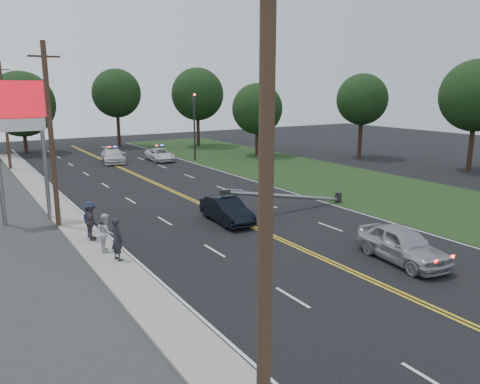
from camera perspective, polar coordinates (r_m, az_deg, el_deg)
ground at (r=21.55m, az=10.89°, el=-8.35°), size 120.00×120.00×0.00m
sidewalk at (r=26.33m, az=-18.65°, el=-4.77°), size 1.80×70.00×0.12m
grass_verge at (r=37.60m, az=15.72°, el=0.46°), size 12.00×80.00×0.01m
centerline_yellow at (r=29.27m, az=-2.48°, el=-2.47°), size 0.36×80.00×0.00m
pylon_sign at (r=28.86m, az=-25.48°, el=8.18°), size 3.20×0.35×8.00m
traffic_signal at (r=49.94m, az=-5.59°, el=8.65°), size 0.28×0.41×7.05m
fallen_streetlight at (r=29.71m, az=6.47°, el=-0.51°), size 9.36×0.44×1.91m
utility_pole_near at (r=8.50m, az=3.11°, el=-4.88°), size 1.60×0.28×10.00m
utility_pole_mid at (r=27.15m, az=-22.05°, el=6.33°), size 1.60×0.28×10.00m
utility_pole_far at (r=48.91m, az=-26.74°, el=8.32°), size 1.60×0.28×10.00m
tree_6 at (r=60.66m, az=-25.09°, el=9.68°), size 7.57×7.57×9.52m
tree_7 at (r=63.72m, az=-14.82°, el=11.55°), size 6.25×6.25×10.01m
tree_8 at (r=62.36m, az=-5.21°, el=11.78°), size 6.79×6.79×10.16m
tree_9 at (r=53.44m, az=2.13°, el=10.10°), size 5.70×5.70×8.13m
tree_12 at (r=48.01m, az=26.87°, el=10.43°), size 6.48×6.48×10.15m
tree_13 at (r=53.37m, az=14.67°, el=10.86°), size 5.53×5.53×9.13m
crashed_sedan at (r=27.01m, az=-1.66°, el=-2.19°), size 1.79×4.47×1.45m
waiting_sedan at (r=22.17m, az=19.19°, el=-6.06°), size 2.50×4.89×1.59m
emergency_a at (r=50.45m, az=-9.77°, el=4.49°), size 2.34×4.70×1.28m
emergency_b at (r=50.27m, az=-15.25°, el=4.31°), size 2.96×5.37×1.47m
bystander_a at (r=21.46m, az=-14.76°, el=-5.55°), size 0.62×0.80×1.95m
bystander_b at (r=22.81m, az=-16.04°, el=-4.74°), size 0.88×1.02×1.80m
bystander_c at (r=24.99m, az=-17.77°, el=-3.22°), size 0.99×1.36×1.90m
bystander_d at (r=24.59m, az=-17.74°, el=-3.56°), size 0.80×1.16×1.82m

